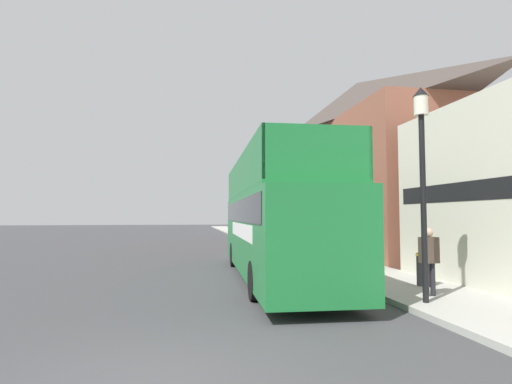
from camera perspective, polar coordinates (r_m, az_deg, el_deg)
The scene contains 9 objects.
ground_plane at distance 26.30m, azimuth -10.95°, elevation -7.98°, with size 144.00×144.00×0.00m, color #3D3D3F.
sidewalk at distance 24.13m, azimuth 5.19°, elevation -8.27°, with size 2.90×108.00×0.14m.
brick_terrace_rear at distance 26.12m, azimuth 14.38°, elevation 3.72°, with size 6.00×18.43×10.63m.
tour_bus at distance 13.63m, azimuth 2.50°, elevation -4.73°, with size 2.86×11.45×4.04m.
parked_car_ahead_of_bus at distance 21.59m, azimuth -0.15°, elevation -7.14°, with size 1.91×4.55×1.52m.
pedestrian_second at distance 10.87m, azimuth 23.48°, elevation -8.25°, with size 0.44×0.24×1.66m.
lamp_post_nearest at distance 10.08m, azimuth 22.65°, elevation 5.10°, with size 0.35×0.35×4.99m.
lamp_post_second at distance 18.78m, azimuth 6.22°, elevation -0.06°, with size 0.35×0.35×4.42m.
litter_bin at distance 12.41m, azimuth 22.96°, elevation -10.03°, with size 0.48×0.48×0.91m.
Camera 1 is at (0.43, -5.22, 2.11)m, focal length 28.00 mm.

